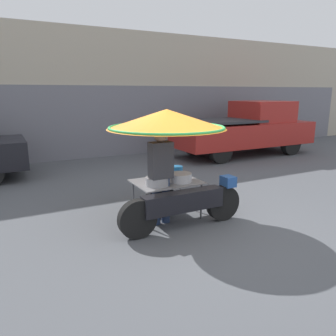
% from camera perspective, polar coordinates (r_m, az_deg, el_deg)
% --- Properties ---
extents(ground_plane, '(36.00, 36.00, 0.00)m').
position_cam_1_polar(ground_plane, '(5.49, 6.44, -10.52)').
color(ground_plane, '#4C4F54').
extents(shopfront_building, '(28.00, 2.06, 4.23)m').
position_cam_1_polar(shopfront_building, '(12.27, -14.44, 12.29)').
color(shopfront_building, '#B2A893').
rests_on(shopfront_building, ground).
extents(vendor_motorcycle_cart, '(2.21, 2.03, 1.91)m').
position_cam_1_polar(vendor_motorcycle_cart, '(5.54, 0.12, 5.92)').
color(vendor_motorcycle_cart, black).
rests_on(vendor_motorcycle_cart, ground).
extents(vendor_person, '(0.38, 0.22, 1.62)m').
position_cam_1_polar(vendor_person, '(5.41, -1.26, -0.63)').
color(vendor_person, navy).
rests_on(vendor_person, ground).
extents(pickup_truck, '(5.09, 1.85, 1.88)m').
position_cam_1_polar(pickup_truck, '(11.93, 13.47, 6.62)').
color(pickup_truck, black).
rests_on(pickup_truck, ground).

